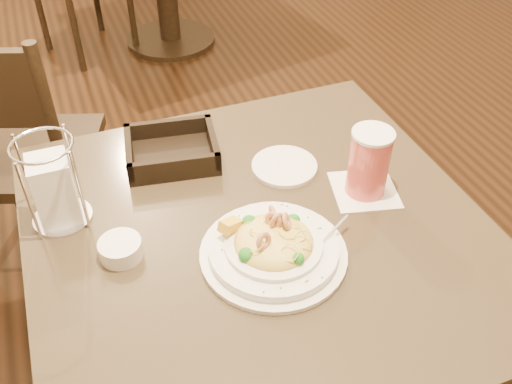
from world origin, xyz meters
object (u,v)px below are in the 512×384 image
object	(u,v)px
drink_glass	(369,163)
napkin_caddy	(54,188)
main_table	(259,304)
pasta_bowl	(273,246)
dining_chair_near	(19,153)
butter_ramekin	(121,249)
bread_basket	(172,152)
side_plate	(284,166)

from	to	relation	value
drink_glass	napkin_caddy	world-z (taller)	napkin_caddy
main_table	napkin_caddy	bearing A→B (deg)	154.88
pasta_bowl	dining_chair_near	bearing A→B (deg)	117.88
main_table	butter_ramekin	xyz separation A→B (m)	(-0.27, 0.03, 0.26)
bread_basket	napkin_caddy	bearing A→B (deg)	-156.66
dining_chair_near	side_plate	size ratio (longest dim) A/B	6.30
side_plate	butter_ramekin	size ratio (longest dim) A/B	1.82
dining_chair_near	bread_basket	bearing A→B (deg)	144.72
bread_basket	main_table	bearing A→B (deg)	-69.70
drink_glass	napkin_caddy	bearing A→B (deg)	166.88
butter_ramekin	main_table	bearing A→B (deg)	-5.33
bread_basket	drink_glass	bearing A→B (deg)	-35.61
bread_basket	napkin_caddy	distance (m)	0.29
drink_glass	side_plate	world-z (taller)	drink_glass
main_table	bread_basket	distance (m)	0.40
bread_basket	butter_ramekin	size ratio (longest dim) A/B	2.78
main_table	side_plate	distance (m)	0.32
main_table	pasta_bowl	bearing A→B (deg)	-91.92
butter_ramekin	dining_chair_near	bearing A→B (deg)	104.63
pasta_bowl	napkin_caddy	bearing A→B (deg)	145.56
main_table	side_plate	xyz separation A→B (m)	(0.12, 0.16, 0.25)
dining_chair_near	drink_glass	distance (m)	1.13
dining_chair_near	side_plate	bearing A→B (deg)	152.25
drink_glass	butter_ramekin	world-z (taller)	drink_glass
bread_basket	side_plate	world-z (taller)	bread_basket
main_table	bread_basket	world-z (taller)	bread_basket
main_table	drink_glass	distance (m)	0.41
side_plate	drink_glass	bearing A→B (deg)	-45.91
napkin_caddy	butter_ramekin	world-z (taller)	napkin_caddy
butter_ramekin	bread_basket	bearing A→B (deg)	57.04
pasta_bowl	bread_basket	world-z (taller)	pasta_bowl
dining_chair_near	napkin_caddy	size ratio (longest dim) A/B	4.93
main_table	napkin_caddy	world-z (taller)	napkin_caddy
main_table	pasta_bowl	distance (m)	0.28
napkin_caddy	butter_ramekin	xyz separation A→B (m)	(0.09, -0.14, -0.06)
bread_basket	butter_ramekin	distance (m)	0.31
main_table	pasta_bowl	xyz separation A→B (m)	(-0.00, -0.08, 0.27)
main_table	dining_chair_near	size ratio (longest dim) A/B	0.97
pasta_bowl	drink_glass	bearing A→B (deg)	22.24
butter_ramekin	napkin_caddy	bearing A→B (deg)	122.52
dining_chair_near	side_plate	distance (m)	0.93
main_table	pasta_bowl	size ratio (longest dim) A/B	2.95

